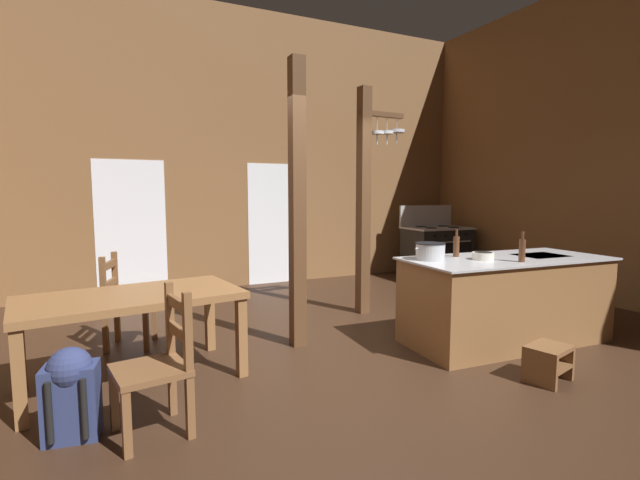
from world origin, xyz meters
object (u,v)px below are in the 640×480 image
at_px(mixing_bowl_on_counter, 483,256).
at_px(bottle_tall_on_counter, 456,246).
at_px(ladderback_chair_near_window, 125,302).
at_px(backpack, 71,391).
at_px(step_stool, 548,360).
at_px(stockpot_on_counter, 430,251).
at_px(kitchen_island, 505,300).
at_px(bottle_short_on_counter, 522,250).
at_px(dining_table, 132,305).
at_px(stove_range, 436,251).
at_px(ladderback_chair_by_post, 159,365).

height_order(mixing_bowl_on_counter, bottle_tall_on_counter, bottle_tall_on_counter).
height_order(ladderback_chair_near_window, mixing_bowl_on_counter, mixing_bowl_on_counter).
bearing_deg(backpack, step_stool, -11.43).
distance_m(step_stool, stockpot_on_counter, 1.42).
bearing_deg(kitchen_island, mixing_bowl_on_counter, -179.55).
height_order(backpack, bottle_short_on_counter, bottle_short_on_counter).
distance_m(dining_table, bottle_tall_on_counter, 3.19).
bearing_deg(stove_range, kitchen_island, -118.86).
relative_size(ladderback_chair_near_window, bottle_tall_on_counter, 3.29).
height_order(backpack, mixing_bowl_on_counter, mixing_bowl_on_counter).
bearing_deg(stove_range, ladderback_chair_by_post, -146.09).
bearing_deg(step_stool, stove_range, 61.36).
height_order(ladderback_chair_near_window, bottle_short_on_counter, bottle_short_on_counter).
bearing_deg(step_stool, ladderback_chair_by_post, 169.65).
height_order(stockpot_on_counter, bottle_short_on_counter, bottle_short_on_counter).
relative_size(ladderback_chair_by_post, bottle_tall_on_counter, 3.29).
bearing_deg(ladderback_chair_by_post, backpack, 162.43).
bearing_deg(mixing_bowl_on_counter, ladderback_chair_by_post, -173.74).
bearing_deg(backpack, stove_range, 30.27).
distance_m(stove_range, dining_table, 5.92).
bearing_deg(mixing_bowl_on_counter, dining_table, 169.70).
relative_size(kitchen_island, bottle_tall_on_counter, 7.67).
height_order(ladderback_chair_near_window, bottle_tall_on_counter, bottle_tall_on_counter).
bearing_deg(kitchen_island, ladderback_chair_near_window, 156.47).
distance_m(step_stool, bottle_tall_on_counter, 1.44).
relative_size(ladderback_chair_by_post, backpack, 1.59).
bearing_deg(backpack, dining_table, 61.84).
xyz_separation_m(backpack, mixing_bowl_on_counter, (3.66, 0.18, 0.62)).
relative_size(stockpot_on_counter, mixing_bowl_on_counter, 1.73).
height_order(dining_table, backpack, dining_table).
bearing_deg(ladderback_chair_near_window, kitchen_island, -23.53).
relative_size(backpack, bottle_short_on_counter, 2.00).
distance_m(ladderback_chair_near_window, bottle_tall_on_counter, 3.47).
distance_m(ladderback_chair_near_window, backpack, 1.80).
height_order(ladderback_chair_by_post, bottle_tall_on_counter, bottle_tall_on_counter).
relative_size(ladderback_chair_by_post, stockpot_on_counter, 2.59).
bearing_deg(bottle_short_on_counter, kitchen_island, 68.80).
distance_m(ladderback_chair_near_window, bottle_short_on_counter, 3.99).
bearing_deg(mixing_bowl_on_counter, stove_range, 56.74).
relative_size(dining_table, mixing_bowl_on_counter, 8.50).
relative_size(ladderback_chair_near_window, ladderback_chair_by_post, 1.00).
bearing_deg(dining_table, ladderback_chair_by_post, -83.87).
xyz_separation_m(step_stool, mixing_bowl_on_counter, (0.14, 0.89, 0.75)).
xyz_separation_m(stockpot_on_counter, mixing_bowl_on_counter, (0.48, -0.23, -0.05)).
distance_m(step_stool, dining_table, 3.48).
relative_size(stove_range, step_stool, 3.16).
bearing_deg(ladderback_chair_by_post, bottle_tall_on_counter, 11.62).
height_order(kitchen_island, dining_table, kitchen_island).
relative_size(step_stool, ladderback_chair_near_window, 0.44).
height_order(stockpot_on_counter, mixing_bowl_on_counter, stockpot_on_counter).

